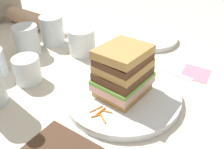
# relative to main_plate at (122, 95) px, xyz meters

# --- Properties ---
(ground_plane) EXTENTS (3.00, 3.00, 0.00)m
(ground_plane) POSITION_rel_main_plate_xyz_m (0.00, 0.01, -0.01)
(ground_plane) COLOR beige
(main_plate) EXTENTS (0.28, 0.28, 0.02)m
(main_plate) POSITION_rel_main_plate_xyz_m (0.00, 0.00, 0.00)
(main_plate) COLOR white
(main_plate) RESTS_ON ground_plane
(sandwich) EXTENTS (0.13, 0.11, 0.12)m
(sandwich) POSITION_rel_main_plate_xyz_m (0.00, 0.00, 0.07)
(sandwich) COLOR tan
(sandwich) RESTS_ON main_plate
(carrot_shred_0) EXTENTS (0.01, 0.02, 0.00)m
(carrot_shred_0) POSITION_rel_main_plate_xyz_m (-0.08, -0.01, 0.01)
(carrot_shred_0) COLOR orange
(carrot_shred_0) RESTS_ON main_plate
(carrot_shred_1) EXTENTS (0.03, 0.01, 0.00)m
(carrot_shred_1) POSITION_rel_main_plate_xyz_m (-0.08, 0.01, 0.01)
(carrot_shred_1) COLOR orange
(carrot_shred_1) RESTS_ON main_plate
(carrot_shred_2) EXTENTS (0.02, 0.03, 0.00)m
(carrot_shred_2) POSITION_rel_main_plate_xyz_m (-0.10, -0.02, 0.01)
(carrot_shred_2) COLOR orange
(carrot_shred_2) RESTS_ON main_plate
(carrot_shred_3) EXTENTS (0.03, 0.01, 0.00)m
(carrot_shred_3) POSITION_rel_main_plate_xyz_m (-0.08, 0.00, 0.01)
(carrot_shred_3) COLOR orange
(carrot_shred_3) RESTS_ON main_plate
(carrot_shred_4) EXTENTS (0.02, 0.02, 0.00)m
(carrot_shred_4) POSITION_rel_main_plate_xyz_m (-0.10, 0.00, 0.01)
(carrot_shred_4) COLOR orange
(carrot_shred_4) RESTS_ON main_plate
(carrot_shred_5) EXTENTS (0.03, 0.02, 0.00)m
(carrot_shred_5) POSITION_rel_main_plate_xyz_m (0.07, -0.01, 0.01)
(carrot_shred_5) COLOR orange
(carrot_shred_5) RESTS_ON main_plate
(carrot_shred_6) EXTENTS (0.02, 0.03, 0.00)m
(carrot_shred_6) POSITION_rel_main_plate_xyz_m (0.08, -0.02, 0.01)
(carrot_shred_6) COLOR orange
(carrot_shred_6) RESTS_ON main_plate
(carrot_shred_7) EXTENTS (0.03, 0.01, 0.00)m
(carrot_shred_7) POSITION_rel_main_plate_xyz_m (0.10, -0.00, 0.01)
(carrot_shred_7) COLOR orange
(carrot_shred_7) RESTS_ON main_plate
(carrot_shred_8) EXTENTS (0.01, 0.03, 0.00)m
(carrot_shred_8) POSITION_rel_main_plate_xyz_m (0.11, -0.00, 0.01)
(carrot_shred_8) COLOR orange
(carrot_shred_8) RESTS_ON main_plate
(carrot_shred_9) EXTENTS (0.02, 0.01, 0.00)m
(carrot_shred_9) POSITION_rel_main_plate_xyz_m (0.09, -0.01, 0.01)
(carrot_shred_9) COLOR orange
(carrot_shred_9) RESTS_ON main_plate
(carrot_shred_10) EXTENTS (0.03, 0.01, 0.00)m
(carrot_shred_10) POSITION_rel_main_plate_xyz_m (0.09, -0.03, 0.01)
(carrot_shred_10) COLOR orange
(carrot_shred_10) RESTS_ON main_plate
(knife) EXTENTS (0.03, 0.20, 0.00)m
(knife) POSITION_rel_main_plate_xyz_m (0.18, -0.02, -0.01)
(knife) COLOR silver
(knife) RESTS_ON ground_plane
(juice_glass) EXTENTS (0.08, 0.08, 0.08)m
(juice_glass) POSITION_rel_main_plate_xyz_m (0.12, 0.23, 0.03)
(juice_glass) COLOR white
(juice_glass) RESTS_ON ground_plane
(empty_tumbler_0) EXTENTS (0.08, 0.08, 0.10)m
(empty_tumbler_0) POSITION_rel_main_plate_xyz_m (0.11, 0.35, 0.04)
(empty_tumbler_0) COLOR silver
(empty_tumbler_0) RESTS_ON ground_plane
(empty_tumbler_1) EXTENTS (0.07, 0.07, 0.07)m
(empty_tumbler_1) POSITION_rel_main_plate_xyz_m (-0.08, 0.24, 0.03)
(empty_tumbler_1) COLOR silver
(empty_tumbler_1) RESTS_ON ground_plane
(empty_tumbler_2) EXTENTS (0.08, 0.08, 0.09)m
(empty_tumbler_2) POSITION_rel_main_plate_xyz_m (0.02, 0.36, 0.04)
(empty_tumbler_2) COLOR silver
(empty_tumbler_2) RESTS_ON ground_plane
(side_plate) EXTENTS (0.19, 0.19, 0.02)m
(side_plate) POSITION_rel_main_plate_xyz_m (0.32, 0.10, -0.00)
(side_plate) COLOR white
(side_plate) RESTS_ON ground_plane
(napkin_pink) EXTENTS (0.08, 0.08, 0.00)m
(napkin_pink) POSITION_rel_main_plate_xyz_m (0.21, -0.11, -0.01)
(napkin_pink) COLOR pink
(napkin_pink) RESTS_ON ground_plane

